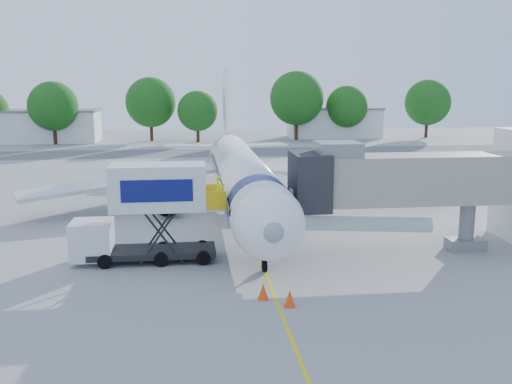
{
  "coord_description": "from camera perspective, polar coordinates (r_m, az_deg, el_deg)",
  "views": [
    {
      "loc": [
        -3.83,
        -38.26,
        9.99
      ],
      "look_at": [
        0.22,
        -3.78,
        3.2
      ],
      "focal_mm": 40.0,
      "sensor_mm": 36.0,
      "label": 1
    }
  ],
  "objects": [
    {
      "name": "tree_d",
      "position": [
        94.77,
        -5.87,
        8.06
      ],
      "size": [
        6.61,
        6.61,
        8.43
      ],
      "color": "#382314",
      "rests_on": "ground"
    },
    {
      "name": "safety_cone_a",
      "position": [
        26.06,
        3.39,
        -10.59
      ],
      "size": [
        0.5,
        0.5,
        0.8
      ],
      "color": "#EC410C",
      "rests_on": "ground"
    },
    {
      "name": "catering_hiloader",
      "position": [
        32.18,
        -10.87,
        -2.12
      ],
      "size": [
        8.5,
        2.44,
        5.5
      ],
      "color": "black",
      "rests_on": "ground"
    },
    {
      "name": "outbuilding_left",
      "position": [
        101.46,
        -20.58,
        6.22
      ],
      "size": [
        18.4,
        8.4,
        5.3
      ],
      "color": "silver",
      "rests_on": "ground"
    },
    {
      "name": "jet_bridge",
      "position": [
        33.89,
        13.83,
        1.15
      ],
      "size": [
        13.9,
        3.2,
        6.6
      ],
      "color": "gray",
      "rests_on": "ground"
    },
    {
      "name": "tree_b",
      "position": [
        96.67,
        -19.63,
        8.09
      ],
      "size": [
        7.8,
        7.8,
        9.95
      ],
      "color": "#382314",
      "rests_on": "ground"
    },
    {
      "name": "guidance_line",
      "position": [
        39.73,
        -0.95,
        -3.49
      ],
      "size": [
        0.15,
        70.0,
        0.01
      ],
      "primitive_type": "cube",
      "color": "yellow",
      "rests_on": "ground"
    },
    {
      "name": "ground_tug",
      "position": [
        26.03,
        11.48,
        -10.0
      ],
      "size": [
        3.9,
        2.98,
        1.39
      ],
      "rotation": [
        0.0,
        0.0,
        0.39
      ],
      "color": "silver",
      "rests_on": "ground"
    },
    {
      "name": "taxiway_strip",
      "position": [
        80.97,
        -3.94,
        3.95
      ],
      "size": [
        120.0,
        10.0,
        0.01
      ],
      "primitive_type": "cube",
      "color": "#59595B",
      "rests_on": "ground"
    },
    {
      "name": "aircraft",
      "position": [
        43.13,
        -1.51,
        1.66
      ],
      "size": [
        34.17,
        37.73,
        11.35
      ],
      "color": "white",
      "rests_on": "ground"
    },
    {
      "name": "safety_cone_b",
      "position": [
        26.84,
        0.73,
        -9.92
      ],
      "size": [
        0.5,
        0.5,
        0.79
      ],
      "color": "#EC410C",
      "rests_on": "ground"
    },
    {
      "name": "tree_f",
      "position": [
        100.95,
        9.07,
        8.42
      ],
      "size": [
        7.22,
        7.22,
        9.2
      ],
      "color": "#382314",
      "rests_on": "ground"
    },
    {
      "name": "tree_c",
      "position": [
        97.85,
        -10.5,
        8.8
      ],
      "size": [
        8.33,
        8.33,
        10.62
      ],
      "color": "#382314",
      "rests_on": "ground"
    },
    {
      "name": "tree_e",
      "position": [
        98.32,
        4.09,
        9.34
      ],
      "size": [
        9.15,
        9.15,
        11.67
      ],
      "color": "#382314",
      "rests_on": "ground"
    },
    {
      "name": "ground",
      "position": [
        39.73,
        -0.95,
        -3.5
      ],
      "size": [
        160.0,
        160.0,
        0.0
      ],
      "primitive_type": "plane",
      "color": "#9A9A97",
      "rests_on": "ground"
    },
    {
      "name": "outbuilding_right",
      "position": [
        103.79,
        7.8,
        6.91
      ],
      "size": [
        16.4,
        7.4,
        5.3
      ],
      "color": "silver",
      "rests_on": "ground"
    },
    {
      "name": "tree_g",
      "position": [
        106.51,
        16.8,
        8.57
      ],
      "size": [
        8.03,
        8.03,
        10.24
      ],
      "color": "#382314",
      "rests_on": "ground"
    }
  ]
}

